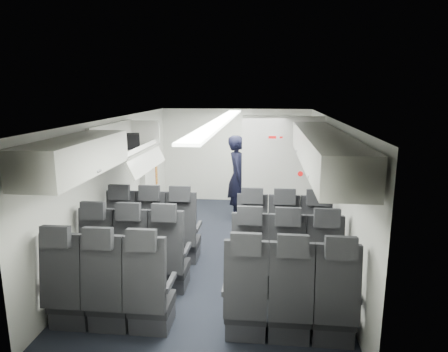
% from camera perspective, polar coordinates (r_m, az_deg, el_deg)
% --- Properties ---
extents(cabin_shell, '(3.41, 6.01, 2.16)m').
position_cam_1_polar(cabin_shell, '(6.36, -0.38, -0.99)').
color(cabin_shell, black).
rests_on(cabin_shell, ground).
extents(seat_row_front, '(3.33, 0.56, 1.24)m').
position_cam_1_polar(seat_row_front, '(6.06, -0.93, -8.80)').
color(seat_row_front, black).
rests_on(seat_row_front, cabin_shell).
extents(seat_row_mid, '(3.33, 0.56, 1.24)m').
position_cam_1_polar(seat_row_mid, '(5.24, -2.14, -12.32)').
color(seat_row_mid, black).
rests_on(seat_row_mid, cabin_shell).
extents(seat_row_rear, '(3.33, 0.56, 1.24)m').
position_cam_1_polar(seat_row_rear, '(4.45, -3.85, -17.11)').
color(seat_row_rear, black).
rests_on(seat_row_rear, cabin_shell).
extents(overhead_bin_left_rear, '(0.53, 1.80, 0.40)m').
position_cam_1_polar(overhead_bin_left_rear, '(4.70, -20.48, 2.63)').
color(overhead_bin_left_rear, silver).
rests_on(overhead_bin_left_rear, cabin_shell).
extents(overhead_bin_left_front_open, '(0.64, 1.70, 0.72)m').
position_cam_1_polar(overhead_bin_left_front_open, '(6.33, -13.77, 4.24)').
color(overhead_bin_left_front_open, '#9E9E93').
rests_on(overhead_bin_left_front_open, cabin_shell).
extents(overhead_bin_right_rear, '(0.53, 1.80, 0.40)m').
position_cam_1_polar(overhead_bin_right_rear, '(4.27, 15.51, 2.06)').
color(overhead_bin_right_rear, silver).
rests_on(overhead_bin_right_rear, cabin_shell).
extents(overhead_bin_right_front, '(0.53, 1.70, 0.40)m').
position_cam_1_polar(overhead_bin_right_front, '(5.99, 12.83, 5.03)').
color(overhead_bin_right_front, silver).
rests_on(overhead_bin_right_front, cabin_shell).
extents(bulkhead_partition, '(1.40, 0.15, 2.13)m').
position_cam_1_polar(bulkhead_partition, '(7.12, 8.21, -0.08)').
color(bulkhead_partition, silver).
rests_on(bulkhead_partition, cabin_shell).
extents(galley_unit, '(0.85, 0.52, 1.90)m').
position_cam_1_polar(galley_unit, '(9.02, 7.56, 1.75)').
color(galley_unit, '#939399').
rests_on(galley_unit, cabin_shell).
extents(boarding_door, '(0.12, 1.27, 1.86)m').
position_cam_1_polar(boarding_door, '(8.21, -10.60, 0.63)').
color(boarding_door, silver).
rests_on(boarding_door, cabin_shell).
extents(flight_attendant, '(0.44, 0.64, 1.69)m').
position_cam_1_polar(flight_attendant, '(8.06, 1.97, -0.16)').
color(flight_attendant, black).
rests_on(flight_attendant, ground).
extents(carry_on_bag, '(0.45, 0.38, 0.23)m').
position_cam_1_polar(carry_on_bag, '(6.37, -13.69, 4.85)').
color(carry_on_bag, black).
rests_on(carry_on_bag, overhead_bin_left_front_open).
extents(papers, '(0.21, 0.04, 0.15)m').
position_cam_1_polar(papers, '(7.95, 3.32, 1.43)').
color(papers, white).
rests_on(papers, flight_attendant).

